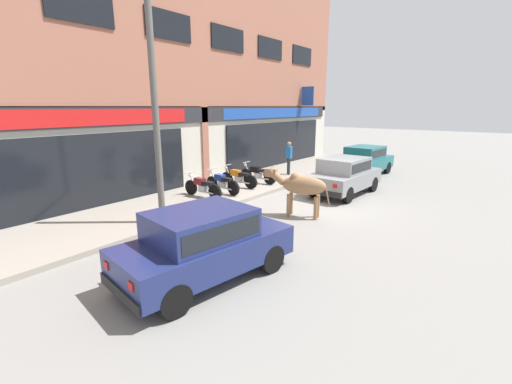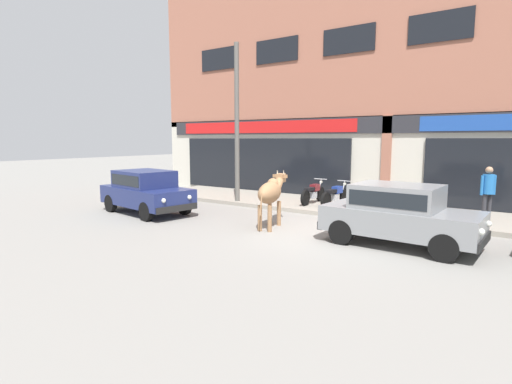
# 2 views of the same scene
# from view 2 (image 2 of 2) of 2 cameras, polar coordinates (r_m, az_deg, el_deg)

# --- Properties ---
(ground_plane) EXTENTS (90.00, 90.00, 0.00)m
(ground_plane) POSITION_cam_2_polar(r_m,az_deg,el_deg) (10.95, 9.27, -5.82)
(ground_plane) COLOR gray
(sidewalk) EXTENTS (19.00, 3.36, 0.14)m
(sidewalk) POSITION_cam_2_polar(r_m,az_deg,el_deg) (14.47, 15.92, -2.45)
(sidewalk) COLOR gray
(sidewalk) RESTS_ON ground
(shop_building) EXTENTS (23.00, 1.40, 10.50)m
(shop_building) POSITION_cam_2_polar(r_m,az_deg,el_deg) (16.31, 18.90, 16.18)
(shop_building) COLOR #9E604C
(shop_building) RESTS_ON ground
(cow) EXTENTS (0.91, 2.11, 1.61)m
(cow) POSITION_cam_2_polar(r_m,az_deg,el_deg) (11.33, 2.14, -0.10)
(cow) COLOR #936B47
(cow) RESTS_ON ground
(car_1) EXTENTS (3.77, 2.12, 1.46)m
(car_1) POSITION_cam_2_polar(r_m,az_deg,el_deg) (14.07, -15.49, 0.34)
(car_1) COLOR black
(car_1) RESTS_ON ground
(car_2) EXTENTS (3.68, 1.78, 1.46)m
(car_2) POSITION_cam_2_polar(r_m,az_deg,el_deg) (10.01, 19.72, -2.68)
(car_2) COLOR black
(car_2) RESTS_ON ground
(motorcycle_0) EXTENTS (0.52, 1.81, 0.88)m
(motorcycle_0) POSITION_cam_2_polar(r_m,az_deg,el_deg) (14.95, 8.17, -0.15)
(motorcycle_0) COLOR black
(motorcycle_0) RESTS_ON sidewalk
(motorcycle_1) EXTENTS (0.53, 1.81, 0.88)m
(motorcycle_1) POSITION_cam_2_polar(r_m,az_deg,el_deg) (14.45, 11.25, -0.48)
(motorcycle_1) COLOR black
(motorcycle_1) RESTS_ON sidewalk
(motorcycle_2) EXTENTS (0.52, 1.81, 0.88)m
(motorcycle_2) POSITION_cam_2_polar(r_m,az_deg,el_deg) (14.18, 15.69, -0.78)
(motorcycle_2) COLOR black
(motorcycle_2) RESTS_ON sidewalk
(motorcycle_3) EXTENTS (0.52, 1.81, 0.88)m
(motorcycle_3) POSITION_cam_2_polar(r_m,az_deg,el_deg) (13.71, 19.83, -1.22)
(motorcycle_3) COLOR black
(motorcycle_3) RESTS_ON sidewalk
(pedestrian) EXTENTS (0.36, 0.39, 1.60)m
(pedestrian) POSITION_cam_2_polar(r_m,az_deg,el_deg) (13.18, 30.22, 0.48)
(pedestrian) COLOR #2D2D33
(pedestrian) RESTS_ON sidewalk
(utility_pole) EXTENTS (0.18, 0.18, 5.91)m
(utility_pole) POSITION_cam_2_polar(r_m,az_deg,el_deg) (15.29, -2.74, 9.75)
(utility_pole) COLOR #595651
(utility_pole) RESTS_ON sidewalk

